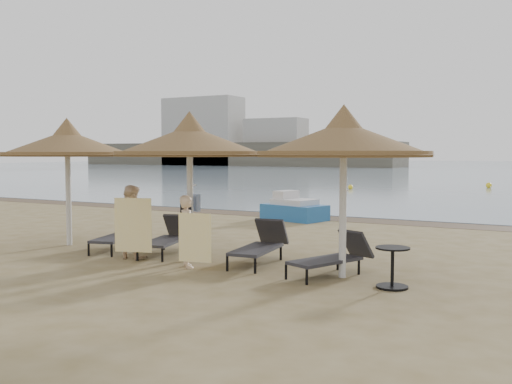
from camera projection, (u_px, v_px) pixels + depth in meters
ground at (187, 265)px, 11.86m from camera, size 160.00×160.00×0.00m
sea at (509, 168)px, 82.14m from camera, size 200.00×140.00×0.03m
wet_sand_strip at (341, 219)px, 20.11m from camera, size 200.00×1.60×0.01m
far_shore at (339, 149)px, 91.88m from camera, size 150.00×54.80×12.00m
palapa_left at (67, 144)px, 14.28m from camera, size 3.24×3.24×3.21m
palapa_center at (190, 142)px, 12.25m from camera, size 3.26×3.26×3.23m
palapa_right at (344, 140)px, 10.53m from camera, size 3.26×3.26×3.24m
lounger_far_left at (120, 234)px, 13.82m from camera, size 1.10×1.97×0.84m
lounger_near_left at (168, 237)px, 13.26m from camera, size 1.10×2.02×0.86m
lounger_near_right at (261, 244)px, 12.12m from camera, size 0.87×2.04×0.89m
lounger_far_right at (334, 256)px, 10.92m from camera, size 1.28×1.93×0.82m
side_table at (392, 269)px, 9.86m from camera, size 0.59×0.59×0.72m
person_left at (131, 216)px, 12.59m from camera, size 0.88×0.57×1.89m
person_right at (187, 226)px, 11.58m from camera, size 0.93×0.91×1.72m
towel_left at (133, 225)px, 12.12m from camera, size 0.79×0.28×1.16m
towel_right at (195, 238)px, 11.21m from camera, size 0.68×0.16×0.97m
bag_patterned at (195, 203)px, 12.50m from camera, size 0.31×0.21×0.38m
bag_dark at (186, 206)px, 12.21m from camera, size 0.26×0.11×0.35m
pedal_boat at (294, 209)px, 19.83m from camera, size 2.41×1.80×1.00m
buoy_left at (350, 187)px, 35.95m from camera, size 0.31×0.31×0.31m
buoy_mid at (489, 185)px, 37.24m from camera, size 0.38×0.38×0.38m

